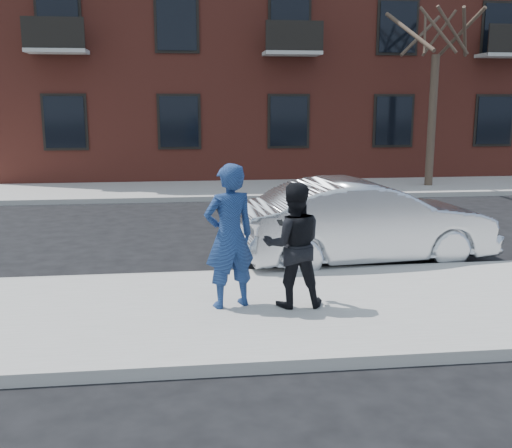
{
  "coord_description": "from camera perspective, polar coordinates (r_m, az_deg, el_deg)",
  "views": [
    {
      "loc": [
        -3.58,
        -7.94,
        2.9
      ],
      "look_at": [
        -2.57,
        0.4,
        1.17
      ],
      "focal_mm": 42.0,
      "sensor_mm": 36.0,
      "label": 1
    }
  ],
  "objects": [
    {
      "name": "man_peacoat",
      "position": [
        8.07,
        3.57,
        -2.02
      ],
      "size": [
        0.85,
        0.67,
        1.7
      ],
      "rotation": [
        0.0,
        0.0,
        3.11
      ],
      "color": "black",
      "rests_on": "near_sidewalk"
    },
    {
      "name": "apartment_building",
      "position": [
        26.74,
        5.48,
        18.59
      ],
      "size": [
        24.3,
        10.3,
        12.3
      ],
      "color": "maroon",
      "rests_on": "ground"
    },
    {
      "name": "ground",
      "position": [
        9.19,
        16.59,
        -7.26
      ],
      "size": [
        100.0,
        100.0,
        0.0
      ],
      "primitive_type": "plane",
      "color": "black",
      "rests_on": "ground"
    },
    {
      "name": "near_curb",
      "position": [
        10.53,
        13.29,
        -4.23
      ],
      "size": [
        50.0,
        0.1,
        0.15
      ],
      "primitive_type": "cube",
      "color": "#999691",
      "rests_on": "ground"
    },
    {
      "name": "far_curb",
      "position": [
        17.98,
        4.67,
        2.57
      ],
      "size": [
        50.0,
        0.1,
        0.15
      ],
      "primitive_type": "cube",
      "color": "#999691",
      "rests_on": "ground"
    },
    {
      "name": "silver_sedan",
      "position": [
        10.95,
        10.31,
        0.2
      ],
      "size": [
        4.77,
        2.09,
        1.52
      ],
      "primitive_type": "imported",
      "rotation": [
        0.0,
        0.0,
        1.68
      ],
      "color": "#B7BABF",
      "rests_on": "ground"
    },
    {
      "name": "man_hoodie",
      "position": [
        8.0,
        -2.56,
        -1.17
      ],
      "size": [
        0.83,
        0.68,
        1.96
      ],
      "rotation": [
        0.0,
        0.0,
        3.48
      ],
      "color": "navy",
      "rests_on": "near_sidewalk"
    },
    {
      "name": "street_tree",
      "position": [
        20.76,
        16.95,
        18.43
      ],
      "size": [
        3.6,
        3.6,
        6.8
      ],
      "color": "#3E2E24",
      "rests_on": "far_sidewalk"
    },
    {
      "name": "near_sidewalk",
      "position": [
        8.95,
        17.25,
        -7.31
      ],
      "size": [
        50.0,
        3.5,
        0.15
      ],
      "primitive_type": "cube",
      "color": "gray",
      "rests_on": "ground"
    },
    {
      "name": "far_sidewalk",
      "position": [
        19.73,
        3.63,
        3.39
      ],
      "size": [
        50.0,
        3.5,
        0.15
      ],
      "primitive_type": "cube",
      "color": "gray",
      "rests_on": "ground"
    }
  ]
}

